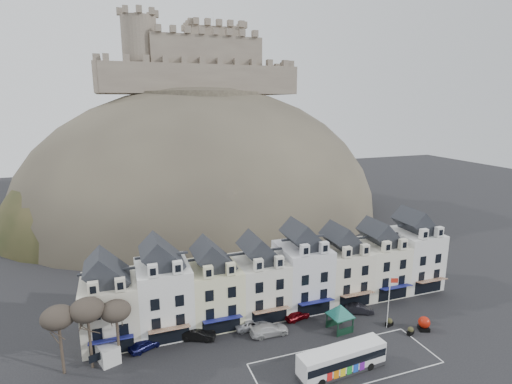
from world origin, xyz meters
TOP-DOWN VIEW (x-y plane):
  - ground at (0.00, 0.00)m, footprint 300.00×300.00m
  - coach_bay_markings at (2.00, 1.25)m, footprint 22.00×7.50m
  - townhouse_terrace at (0.15, 15.97)m, footprint 54.40×9.35m
  - castle_hill at (1.25, 68.95)m, footprint 100.00×76.00m
  - castle at (0.51, 75.93)m, footprint 50.20×22.20m
  - tree_left_far at (-29.00, 10.50)m, footprint 3.61×3.61m
  - tree_left_mid at (-26.00, 10.50)m, footprint 3.78×3.78m
  - tree_left_near at (-23.00, 10.50)m, footprint 3.43×3.43m
  - bus at (0.71, 0.17)m, footprint 10.81×3.27m
  - bus_shelter at (5.00, 7.62)m, footprint 5.93×5.93m
  - red_buoy at (15.68, 3.81)m, footprint 1.69×1.69m
  - flagpole at (11.48, 5.97)m, footprint 1.03×0.42m
  - white_van at (-24.61, 12.00)m, footprint 3.63×5.26m
  - planter_west at (12.00, 6.24)m, footprint 1.22×0.82m
  - planter_east at (13.29, 3.57)m, footprint 1.20×0.90m
  - car_navy at (-20.00, 12.00)m, footprint 4.38×3.14m
  - car_black at (-13.43, 11.91)m, footprint 4.86×3.32m
  - car_silver at (-6.03, 12.00)m, footprint 4.54×2.14m
  - car_white at (-4.30, 9.79)m, footprint 5.23×2.21m
  - car_maroon at (0.80, 12.00)m, footprint 4.07×2.39m
  - car_charcoal at (10.00, 10.50)m, footprint 4.34×2.92m

SIDE VIEW (x-z plane):
  - ground at x=0.00m, z-range 0.00..0.00m
  - coach_bay_markings at x=2.00m, z-range -0.01..0.01m
  - castle_hill at x=1.25m, z-range -33.89..34.11m
  - planter_east at x=13.29m, z-range -0.02..1.06m
  - planter_west at x=12.00m, z-range -0.02..1.10m
  - car_silver at x=-6.03m, z-range 0.00..1.28m
  - car_maroon at x=0.80m, z-range 0.00..1.30m
  - car_charcoal at x=10.00m, z-range 0.00..1.35m
  - car_navy at x=-20.00m, z-range 0.00..1.38m
  - car_white at x=-4.30m, z-range 0.00..1.51m
  - car_black at x=-13.43m, z-range 0.00..1.52m
  - red_buoy at x=15.68m, z-range 0.02..1.95m
  - white_van at x=-24.61m, z-range 0.00..2.21m
  - bus at x=0.71m, z-range 0.16..3.17m
  - bus_shelter at x=5.00m, z-range 1.04..4.83m
  - flagpole at x=11.48m, z-range 0.53..8.00m
  - townhouse_terrace at x=0.15m, z-range -0.60..11.20m
  - tree_left_near at x=-23.00m, z-range 2.64..10.47m
  - tree_left_far at x=-29.00m, z-range 2.78..11.02m
  - tree_left_mid at x=-26.00m, z-range 2.92..11.56m
  - castle at x=0.51m, z-range 29.19..51.19m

